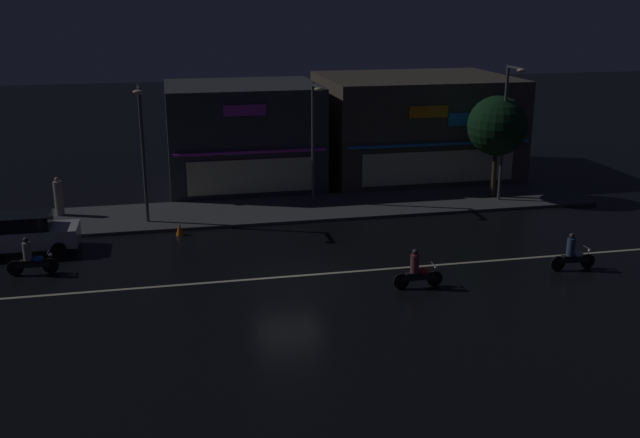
# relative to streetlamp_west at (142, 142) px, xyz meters

# --- Properties ---
(ground_plane) EXTENTS (140.00, 140.00, 0.00)m
(ground_plane) POSITION_rel_streetlamp_west_xyz_m (5.33, -7.89, -3.98)
(ground_plane) COLOR black
(lane_divider_stripe) EXTENTS (32.99, 0.16, 0.01)m
(lane_divider_stripe) POSITION_rel_streetlamp_west_xyz_m (5.33, -7.89, -3.97)
(lane_divider_stripe) COLOR beige
(lane_divider_stripe) RESTS_ON ground
(sidewalk_far) EXTENTS (34.72, 4.63, 0.14)m
(sidewalk_far) POSITION_rel_streetlamp_west_xyz_m (5.33, 1.13, -3.91)
(sidewalk_far) COLOR #424447
(sidewalk_far) RESTS_ON ground
(storefront_left_block) EXTENTS (8.35, 7.15, 5.72)m
(storefront_left_block) POSITION_rel_streetlamp_west_xyz_m (5.33, 6.94, -1.12)
(storefront_left_block) COLOR #383A3F
(storefront_left_block) RESTS_ON ground
(storefront_center_block) EXTENTS (10.96, 8.85, 5.84)m
(storefront_center_block) POSITION_rel_streetlamp_west_xyz_m (15.75, 7.79, -1.06)
(storefront_center_block) COLOR #4C443A
(storefront_center_block) RESTS_ON ground
(streetlamp_west) EXTENTS (0.44, 1.64, 6.43)m
(streetlamp_west) POSITION_rel_streetlamp_west_xyz_m (0.00, 0.00, 0.00)
(streetlamp_west) COLOR #47494C
(streetlamp_west) RESTS_ON sidewalk_far
(streetlamp_mid) EXTENTS (0.44, 1.64, 6.14)m
(streetlamp_mid) POSITION_rel_streetlamp_west_xyz_m (8.34, 1.68, -0.15)
(streetlamp_mid) COLOR #47494C
(streetlamp_mid) RESTS_ON sidewalk_far
(streetlamp_east) EXTENTS (0.44, 1.64, 6.98)m
(streetlamp_east) POSITION_rel_streetlamp_west_xyz_m (17.96, 0.17, 0.29)
(streetlamp_east) COLOR #47494C
(streetlamp_east) RESTS_ON sidewalk_far
(pedestrian_on_sidewalk) EXTENTS (0.42, 0.42, 1.89)m
(pedestrian_on_sidewalk) POSITION_rel_streetlamp_west_xyz_m (-4.19, 2.20, -2.97)
(pedestrian_on_sidewalk) COLOR gray
(pedestrian_on_sidewalk) RESTS_ON sidewalk_far
(street_tree) EXTENTS (3.11, 3.11, 5.34)m
(street_tree) POSITION_rel_streetlamp_west_xyz_m (17.91, 1.03, -0.07)
(street_tree) COLOR #473323
(street_tree) RESTS_ON sidewalk_far
(parked_car_near_kerb) EXTENTS (4.30, 1.98, 1.67)m
(parked_car_near_kerb) POSITION_rel_streetlamp_west_xyz_m (-5.02, -2.79, -3.11)
(parked_car_near_kerb) COLOR silver
(parked_car_near_kerb) RESTS_ON ground
(motorcycle_lead) EXTENTS (1.90, 0.60, 1.52)m
(motorcycle_lead) POSITION_rel_streetlamp_west_xyz_m (16.40, -9.46, -3.35)
(motorcycle_lead) COLOR black
(motorcycle_lead) RESTS_ON ground
(motorcycle_following) EXTENTS (1.90, 0.60, 1.52)m
(motorcycle_following) POSITION_rel_streetlamp_west_xyz_m (-4.33, -5.56, -3.35)
(motorcycle_following) COLOR black
(motorcycle_following) RESTS_ON ground
(motorcycle_trailing_far) EXTENTS (1.90, 0.60, 1.52)m
(motorcycle_trailing_far) POSITION_rel_streetlamp_west_xyz_m (9.81, -9.97, -3.35)
(motorcycle_trailing_far) COLOR black
(motorcycle_trailing_far) RESTS_ON ground
(traffic_cone) EXTENTS (0.36, 0.36, 0.55)m
(traffic_cone) POSITION_rel_streetlamp_west_xyz_m (1.42, -1.79, -3.71)
(traffic_cone) COLOR orange
(traffic_cone) RESTS_ON ground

